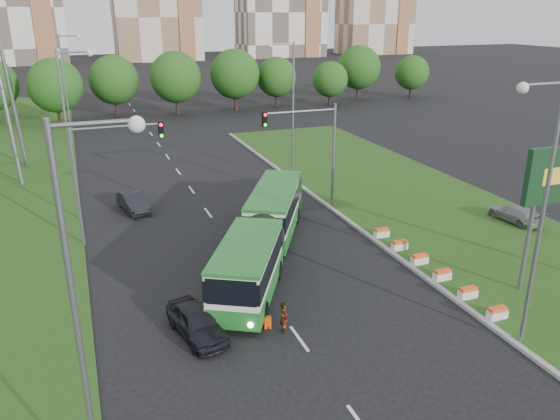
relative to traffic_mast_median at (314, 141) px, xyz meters
name	(u,v)px	position (x,y,z in m)	size (l,w,h in m)	color
ground	(307,274)	(-4.78, -10.00, -5.35)	(360.00, 360.00, 0.00)	black
grass_median	(418,204)	(8.22, -2.00, -5.27)	(14.00, 60.00, 0.15)	#254A15
median_kerb	(339,214)	(1.27, -2.00, -5.26)	(0.30, 60.00, 0.18)	#969696
left_verge	(5,185)	(-22.78, 15.00, -5.30)	(12.00, 110.00, 0.10)	#254A15
lane_markings	(187,183)	(-7.78, 10.00, -5.35)	(0.20, 100.00, 0.01)	silver
flower_planters	(431,267)	(1.92, -12.50, -4.90)	(1.10, 11.50, 0.60)	silver
traffic_mast_median	(314,141)	(0.00, 0.00, 0.00)	(5.76, 0.32, 8.00)	slate
traffic_mast_left	(101,163)	(-15.16, -1.00, 0.00)	(5.76, 0.32, 8.00)	slate
street_lamps	(211,141)	(-7.78, 0.00, 0.65)	(36.00, 60.00, 12.00)	slate
tree_line	(224,81)	(5.22, 45.00, -0.85)	(120.00, 8.00, 9.00)	#1D4813
articulated_bus	(257,234)	(-6.88, -7.19, -3.61)	(2.69, 17.25, 2.84)	white
car_left_near	(197,322)	(-12.17, -14.04, -4.62)	(1.72, 4.27, 1.45)	black
car_left_far	(133,202)	(-13.00, 4.46, -4.66)	(1.46, 4.19, 1.38)	black
car_median	(515,213)	(12.35, -7.86, -4.60)	(1.67, 4.12, 1.19)	gray
pedestrian	(284,317)	(-8.24, -15.17, -4.57)	(0.57, 0.37, 1.56)	gray
shopping_trolley	(268,322)	(-8.84, -14.60, -5.07)	(0.34, 0.35, 0.58)	#EE510C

